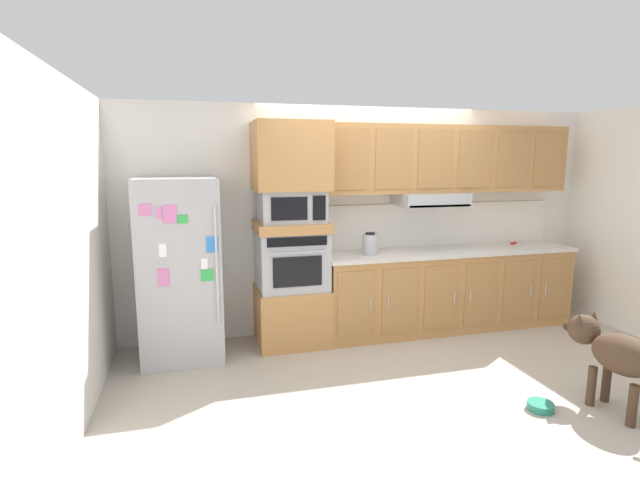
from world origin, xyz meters
The scene contains 17 objects.
ground_plane centered at (0.00, 0.00, 0.00)m, with size 9.60×9.60×0.00m, color #B2A899.
back_kitchen_wall centered at (0.00, 1.11, 1.25)m, with size 6.20×0.12×2.50m, color silver.
side_panel_left centered at (-2.80, 0.00, 1.25)m, with size 0.12×7.10×2.50m, color silver.
refrigerator centered at (-2.07, 0.68, 0.88)m, with size 0.76×0.73×1.76m.
oven_base_cabinet centered at (-0.96, 0.75, 0.30)m, with size 0.74×0.62×0.60m, color #B77F47.
built_in_oven centered at (-0.96, 0.75, 0.90)m, with size 0.70×0.62×0.60m.
appliance_mid_shelf centered at (-0.96, 0.75, 1.25)m, with size 0.74×0.62×0.10m, color #B77F47.
microwave centered at (-0.96, 0.75, 1.46)m, with size 0.64×0.54×0.32m.
appliance_upper_cabinet centered at (-0.96, 0.75, 1.96)m, with size 0.74×0.62×0.68m, color #B77F47.
lower_cabinet_run centered at (0.87, 0.75, 0.44)m, with size 2.91×0.63×0.88m.
countertop_slab centered at (0.87, 0.75, 0.90)m, with size 2.95×0.64×0.04m, color beige.
backsplash_panel centered at (0.87, 1.04, 1.17)m, with size 2.95×0.02×0.50m, color white.
upper_cabinet_with_hood centered at (0.85, 0.87, 1.90)m, with size 2.91×0.48×0.88m.
screwdriver centered at (1.80, 0.84, 0.93)m, with size 0.15×0.16×0.03m.
electric_kettle centered at (-0.11, 0.70, 1.03)m, with size 0.17×0.17×0.24m.
dog centered at (1.16, -1.23, 0.47)m, with size 0.36×0.94×0.70m.
dog_food_bowl centered at (0.63, -1.13, 0.03)m, with size 0.20×0.20×0.06m.
Camera 1 is at (-1.93, -4.03, 1.94)m, focal length 26.92 mm.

